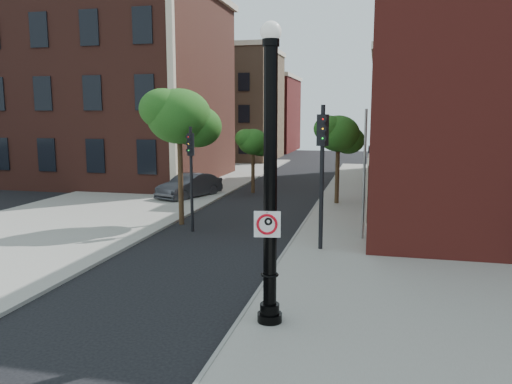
% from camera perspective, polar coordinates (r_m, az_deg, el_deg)
% --- Properties ---
extents(ground, '(120.00, 120.00, 0.00)m').
position_cam_1_polar(ground, '(14.01, -9.59, -12.89)').
color(ground, black).
rests_on(ground, ground).
extents(sidewalk_right, '(8.00, 60.00, 0.12)m').
position_cam_1_polar(sidewalk_right, '(22.54, 15.18, -4.53)').
color(sidewalk_right, gray).
rests_on(sidewalk_right, ground).
extents(sidewalk_left, '(10.00, 50.00, 0.12)m').
position_cam_1_polar(sidewalk_left, '(33.53, -11.78, -0.07)').
color(sidewalk_left, gray).
rests_on(sidewalk_left, ground).
extents(curb_edge, '(0.10, 60.00, 0.14)m').
position_cam_1_polar(curb_edge, '(22.75, 5.17, -4.11)').
color(curb_edge, gray).
rests_on(curb_edge, ground).
extents(victorian_building, '(18.60, 14.60, 17.95)m').
position_cam_1_polar(victorian_building, '(41.86, -17.53, 13.38)').
color(victorian_building, '#572920').
rests_on(victorian_building, ground).
extents(bg_building_tan_a, '(12.00, 12.00, 12.00)m').
position_cam_1_polar(bg_building_tan_a, '(58.53, -3.69, 9.68)').
color(bg_building_tan_a, '#805F45').
rests_on(bg_building_tan_a, ground).
extents(bg_building_red, '(12.00, 12.00, 10.00)m').
position_cam_1_polar(bg_building_red, '(72.03, -0.37, 8.75)').
color(bg_building_red, maroon).
rests_on(bg_building_red, ground).
extents(lamppost, '(0.61, 0.61, 7.25)m').
position_cam_1_polar(lamppost, '(11.79, 1.63, -0.00)').
color(lamppost, black).
rests_on(lamppost, ground).
extents(no_parking_sign, '(0.63, 0.15, 0.63)m').
position_cam_1_polar(no_parking_sign, '(11.76, 1.30, -3.68)').
color(no_parking_sign, white).
rests_on(no_parking_sign, ground).
extents(parked_car, '(3.15, 4.91, 1.53)m').
position_cam_1_polar(parked_car, '(31.21, -7.61, 0.69)').
color(parked_car, '#323238').
rests_on(parked_car, ground).
extents(traffic_signal_left, '(0.35, 0.41, 4.64)m').
position_cam_1_polar(traffic_signal_left, '(21.97, -7.45, 3.48)').
color(traffic_signal_left, black).
rests_on(traffic_signal_left, ground).
extents(traffic_signal_right, '(0.43, 0.48, 5.51)m').
position_cam_1_polar(traffic_signal_right, '(18.57, 7.59, 4.31)').
color(traffic_signal_right, black).
rests_on(traffic_signal_right, ground).
extents(utility_pole, '(0.11, 0.11, 5.38)m').
position_cam_1_polar(utility_pole, '(20.61, 12.25, 1.78)').
color(utility_pole, '#999999').
rests_on(utility_pole, ground).
extents(street_tree_a, '(3.52, 3.18, 6.34)m').
position_cam_1_polar(street_tree_a, '(23.44, -8.63, 8.39)').
color(street_tree_a, '#372616').
rests_on(street_tree_a, ground).
extents(street_tree_b, '(2.34, 2.12, 4.22)m').
position_cam_1_polar(street_tree_b, '(32.83, -0.29, 5.66)').
color(street_tree_b, '#372616').
rests_on(street_tree_b, ground).
extents(street_tree_c, '(2.84, 2.56, 5.11)m').
position_cam_1_polar(street_tree_c, '(28.66, 9.45, 6.49)').
color(street_tree_c, '#372616').
rests_on(street_tree_c, ground).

